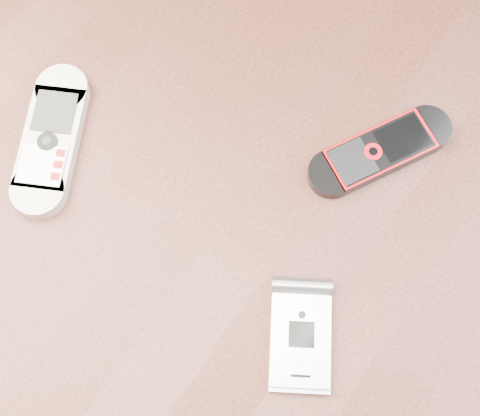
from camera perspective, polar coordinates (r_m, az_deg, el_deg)
name	(u,v)px	position (r m, az deg, el deg)	size (l,w,h in m)	color
ground	(238,333)	(1.29, -0.18, -10.59)	(4.00, 4.00, 0.00)	#472B19
table	(236,242)	(0.66, -0.35, -2.92)	(1.20, 0.80, 0.75)	black
nokia_white	(51,139)	(0.60, -15.83, 5.65)	(0.05, 0.14, 0.02)	silver
nokia_black_red	(380,151)	(0.59, 11.85, 4.79)	(0.04, 0.13, 0.01)	black
motorola_razr	(301,339)	(0.53, 5.21, -11.05)	(0.05, 0.09, 0.01)	#B6B5BA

